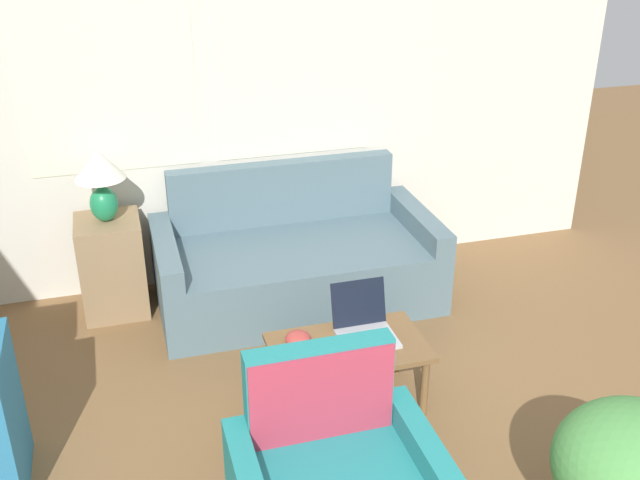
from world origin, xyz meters
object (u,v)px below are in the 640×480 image
object	(u,v)px
table_lamp	(100,175)
snack_bowl	(298,339)
cup_navy	(306,352)
couch	(295,263)
laptop	(364,325)
coffee_table	(348,353)
potted_plant	(635,473)

from	to	relation	value
table_lamp	snack_bowl	distance (m)	1.72
table_lamp	cup_navy	xyz separation A→B (m)	(0.94, -1.48, -0.55)
couch	snack_bowl	xyz separation A→B (m)	(-0.28, -1.17, 0.16)
couch	laptop	world-z (taller)	couch
couch	table_lamp	bearing A→B (deg)	171.99
table_lamp	coffee_table	bearing A→B (deg)	-50.02
couch	coffee_table	xyz separation A→B (m)	(-0.02, -1.25, 0.07)
coffee_table	potted_plant	xyz separation A→B (m)	(0.82, -1.30, 0.10)
snack_bowl	cup_navy	bearing A→B (deg)	-86.25
couch	snack_bowl	world-z (taller)	couch
table_lamp	potted_plant	world-z (taller)	table_lamp
table_lamp	laptop	bearing A→B (deg)	-45.79
coffee_table	snack_bowl	xyz separation A→B (m)	(-0.26, 0.08, 0.09)
couch	table_lamp	size ratio (longest dim) A/B	3.92
cup_navy	snack_bowl	bearing A→B (deg)	93.75
table_lamp	snack_bowl	xyz separation A→B (m)	(0.93, -1.34, -0.55)
table_lamp	coffee_table	size ratio (longest dim) A/B	0.57
coffee_table	cup_navy	size ratio (longest dim) A/B	10.62
coffee_table	potted_plant	distance (m)	1.54
couch	coffee_table	distance (m)	1.25
couch	cup_navy	xyz separation A→B (m)	(-0.27, -1.31, 0.16)
cup_navy	table_lamp	bearing A→B (deg)	122.40
laptop	cup_navy	distance (m)	0.39
table_lamp	potted_plant	distance (m)	3.43
laptop	snack_bowl	world-z (taller)	laptop
couch	snack_bowl	distance (m)	1.22
coffee_table	laptop	bearing A→B (deg)	34.18
coffee_table	potted_plant	bearing A→B (deg)	-57.79
laptop	potted_plant	distance (m)	1.55
table_lamp	laptop	size ratio (longest dim) A/B	1.45
table_lamp	cup_navy	size ratio (longest dim) A/B	6.06
couch	coffee_table	bearing A→B (deg)	-91.05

